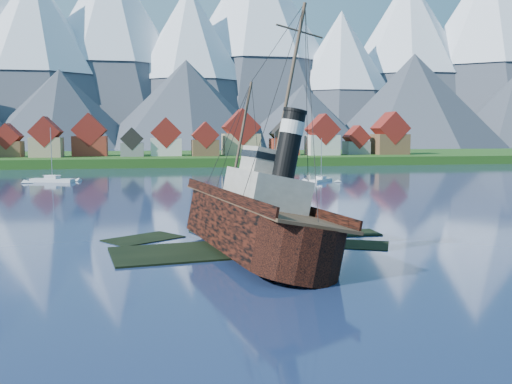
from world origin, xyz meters
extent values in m
plane|color=#1B2A4E|center=(0.00, 0.00, 0.00)|extent=(1400.00, 1400.00, 0.00)
cube|color=black|center=(-3.00, -2.00, -0.32)|extent=(19.08, 11.42, 1.00)
cube|color=black|center=(6.00, 4.00, -0.38)|extent=(15.15, 9.76, 1.00)
cube|color=black|center=(2.00, 9.00, -0.28)|extent=(11.45, 9.06, 1.00)
cube|color=black|center=(12.00, -1.00, -0.42)|extent=(10.27, 8.34, 1.00)
cube|color=black|center=(-9.00, 6.00, -0.40)|extent=(9.42, 8.68, 1.00)
cube|color=black|center=(15.00, 5.00, -0.35)|extent=(6.00, 4.00, 1.00)
cube|color=#1B3E11|center=(0.00, 170.00, 0.00)|extent=(600.00, 80.00, 3.20)
cube|color=#3F3D38|center=(0.00, 132.00, 0.00)|extent=(600.00, 2.50, 2.00)
cube|color=brown|center=(-56.00, 153.00, 5.75)|extent=(9.00, 8.00, 5.50)
cube|color=maroon|center=(-56.00, 153.00, 10.12)|extent=(9.16, 8.16, 9.16)
cube|color=tan|center=(-43.00, 150.00, 6.40)|extent=(10.50, 9.00, 6.80)
cube|color=maroon|center=(-43.00, 150.00, 11.69)|extent=(10.69, 9.18, 10.69)
cube|color=maroon|center=(-29.00, 156.00, 6.60)|extent=(12.00, 8.50, 7.20)
cube|color=maroon|center=(-29.00, 156.00, 12.36)|extent=(12.22, 8.67, 12.22)
cube|color=slate|center=(-14.00, 151.00, 5.40)|extent=(8.00, 7.00, 4.80)
cube|color=black|center=(-14.00, 151.00, 9.24)|extent=(8.15, 7.14, 8.15)
cube|color=beige|center=(-2.00, 154.00, 6.20)|extent=(11.00, 9.50, 6.40)
cube|color=maroon|center=(-2.00, 154.00, 11.38)|extent=(11.20, 9.69, 11.20)
cube|color=brown|center=(12.00, 150.00, 5.90)|extent=(9.50, 8.00, 5.80)
cube|color=maroon|center=(12.00, 150.00, 10.51)|extent=(9.67, 8.16, 9.67)
cube|color=tan|center=(26.00, 155.00, 7.00)|extent=(13.50, 10.00, 8.00)
cube|color=maroon|center=(26.00, 155.00, 13.43)|extent=(13.75, 10.20, 13.75)
cube|color=maroon|center=(42.00, 152.00, 6.10)|extent=(10.00, 8.50, 6.20)
cube|color=black|center=(42.00, 152.00, 11.00)|extent=(10.18, 8.67, 10.18)
cube|color=beige|center=(56.00, 149.00, 6.75)|extent=(11.50, 9.00, 7.50)
cube|color=maroon|center=(56.00, 149.00, 12.57)|extent=(11.71, 9.18, 11.71)
cube|color=slate|center=(71.00, 153.00, 5.50)|extent=(9.00, 7.50, 5.00)
cube|color=maroon|center=(71.00, 153.00, 9.62)|extent=(9.16, 7.65, 9.16)
cube|color=brown|center=(84.00, 151.00, 6.90)|extent=(12.50, 10.00, 7.80)
cube|color=maroon|center=(84.00, 151.00, 13.05)|extent=(12.73, 10.20, 12.73)
cone|color=#2D333D|center=(-100.00, 455.00, 73.00)|extent=(180.00, 180.00, 150.00)
cone|color=white|center=(-100.00, 455.00, 103.00)|extent=(111.60, 111.60, 90.00)
cone|color=#2D333D|center=(-40.00, 495.00, 88.00)|extent=(210.00, 210.00, 180.00)
cone|color=white|center=(-40.00, 495.00, 124.00)|extent=(130.20, 130.20, 108.00)
cone|color=#2D333D|center=(30.00, 470.00, 70.50)|extent=(170.00, 170.00, 145.00)
cone|color=white|center=(30.00, 470.00, 99.50)|extent=(105.40, 105.40, 87.00)
cone|color=#2D333D|center=(100.00, 515.00, 98.00)|extent=(240.00, 240.00, 200.00)
cone|color=white|center=(100.00, 515.00, 138.00)|extent=(148.80, 148.80, 120.00)
cone|color=#2D333D|center=(170.00, 460.00, 60.50)|extent=(150.00, 150.00, 125.00)
cone|color=white|center=(170.00, 460.00, 85.50)|extent=(93.00, 93.00, 75.00)
cone|color=#2D333D|center=(250.00, 490.00, 83.00)|extent=(200.00, 200.00, 170.00)
cone|color=white|center=(250.00, 490.00, 117.00)|extent=(124.00, 124.00, 102.00)
cone|color=#2D333D|center=(330.00, 475.00, 93.00)|extent=(230.00, 230.00, 190.00)
cone|color=white|center=(330.00, 475.00, 131.00)|extent=(142.60, 142.60, 114.00)
cone|color=#2D333D|center=(-70.00, 374.00, 27.00)|extent=(120.00, 120.00, 58.00)
cone|color=#2D333D|center=(20.00, 369.00, 31.00)|extent=(136.00, 136.00, 66.00)
cone|color=#2D333D|center=(110.00, 373.00, 23.00)|extent=(110.00, 110.00, 50.00)
cone|color=#2D333D|center=(200.00, 370.00, 35.50)|extent=(150.00, 150.00, 75.00)
cube|color=black|center=(1.26, -2.90, 2.40)|extent=(7.51, 21.63, 4.51)
cone|color=black|center=(1.26, 11.13, 2.40)|extent=(7.51, 7.51, 7.51)
cylinder|color=black|center=(1.26, -13.72, 2.40)|extent=(7.51, 7.51, 4.51)
cube|color=#4C3826|center=(1.26, -2.90, 4.76)|extent=(7.36, 28.54, 0.27)
cube|color=black|center=(-2.34, -2.90, 5.25)|extent=(0.21, 27.64, 0.97)
cube|color=black|center=(4.87, -2.90, 5.25)|extent=(0.21, 27.64, 0.97)
cube|color=#ADA89E|center=(1.26, -4.51, 6.37)|extent=(5.58, 9.12, 3.22)
cube|color=#ADA89E|center=(1.26, -3.44, 9.16)|extent=(3.86, 4.29, 2.36)
cylinder|color=black|center=(1.26, -8.05, 10.99)|extent=(2.04, 2.04, 6.01)
cylinder|color=silver|center=(1.26, -8.05, 12.49)|extent=(2.15, 2.15, 1.18)
cylinder|color=#473828|center=(1.26, 5.68, 11.31)|extent=(0.30, 0.30, 12.88)
cylinder|color=#473828|center=(1.26, -5.58, 17.32)|extent=(0.34, 0.34, 13.95)
cube|color=silver|center=(-30.67, 82.53, 0.11)|extent=(10.59, 6.08, 1.38)
cube|color=silver|center=(-30.67, 82.53, 1.21)|extent=(3.51, 3.15, 0.80)
cylinder|color=gray|center=(-30.67, 82.53, 6.78)|extent=(0.16, 0.16, 11.95)
cube|color=silver|center=(31.91, 72.04, 0.09)|extent=(7.00, 7.04, 1.12)
cube|color=silver|center=(31.91, 72.04, 0.98)|extent=(2.81, 2.81, 0.65)
cylinder|color=gray|center=(31.91, 72.04, 5.51)|extent=(0.13, 0.13, 9.72)
cube|color=silver|center=(28.92, 109.44, 0.10)|extent=(3.09, 10.48, 1.24)
cube|color=silver|center=(28.92, 109.44, 1.09)|extent=(2.42, 3.01, 0.73)
cylinder|color=gray|center=(28.92, 109.44, 6.12)|extent=(0.15, 0.15, 10.78)
camera|label=1|loc=(-8.24, -57.59, 11.91)|focal=40.00mm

